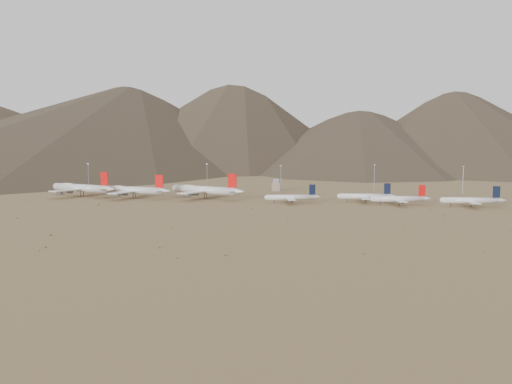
% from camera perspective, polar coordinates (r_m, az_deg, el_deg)
% --- Properties ---
extents(ground, '(3000.00, 3000.00, 0.00)m').
position_cam_1_polar(ground, '(374.41, -4.72, -1.48)').
color(ground, '#95764D').
rests_on(ground, ground).
extents(mountain_ridge, '(4400.00, 1000.00, 300.00)m').
position_cam_1_polar(mountain_ridge, '(1267.17, 5.88, 10.16)').
color(mountain_ridge, '#4B3B2D').
rests_on(mountain_ridge, ground).
extents(widebody_west, '(71.42, 56.93, 22.11)m').
position_cam_1_polar(widebody_west, '(458.88, -19.35, 0.46)').
color(widebody_west, white).
rests_on(widebody_west, ground).
extents(widebody_centre, '(67.32, 52.87, 20.29)m').
position_cam_1_polar(widebody_centre, '(431.56, -13.85, 0.23)').
color(widebody_centre, white).
rests_on(widebody_centre, ground).
extents(widebody_east, '(69.49, 55.60, 21.71)m').
position_cam_1_polar(widebody_east, '(416.88, -5.89, 0.25)').
color(widebody_east, white).
rests_on(widebody_east, ground).
extents(narrowbody_a, '(43.09, 31.73, 14.47)m').
position_cam_1_polar(narrowbody_a, '(384.17, 4.14, -0.60)').
color(narrowbody_a, white).
rests_on(narrowbody_a, ground).
extents(narrowbody_b, '(45.79, 33.11, 15.13)m').
position_cam_1_polar(narrowbody_b, '(397.48, 12.44, -0.48)').
color(narrowbody_b, white).
rests_on(narrowbody_b, ground).
extents(narrowbody_c, '(45.35, 33.19, 15.12)m').
position_cam_1_polar(narrowbody_c, '(385.28, 16.12, -0.75)').
color(narrowbody_c, white).
rests_on(narrowbody_c, ground).
extents(narrowbody_d, '(46.67, 33.65, 15.41)m').
position_cam_1_polar(narrowbody_d, '(391.35, 23.46, -0.88)').
color(narrowbody_d, white).
rests_on(narrowbody_d, ground).
extents(control_tower, '(8.00, 8.00, 12.00)m').
position_cam_1_polar(control_tower, '(485.29, 2.35, 0.74)').
color(control_tower, gray).
rests_on(control_tower, ground).
extents(mast_far_west, '(2.00, 0.60, 25.70)m').
position_cam_1_polar(mast_far_west, '(544.03, -18.61, 1.91)').
color(mast_far_west, gray).
rests_on(mast_far_west, ground).
extents(mast_west, '(2.00, 0.60, 25.70)m').
position_cam_1_polar(mast_west, '(513.87, -5.61, 1.98)').
color(mast_west, gray).
rests_on(mast_west, ground).
extents(mast_centre, '(2.00, 0.60, 25.70)m').
position_cam_1_polar(mast_centre, '(468.92, 2.85, 1.67)').
color(mast_centre, gray).
rests_on(mast_centre, ground).
extents(mast_east, '(2.00, 0.60, 25.70)m').
position_cam_1_polar(mast_east, '(504.61, 13.37, 1.79)').
color(mast_east, gray).
rests_on(mast_east, ground).
extents(mast_far_east, '(2.00, 0.60, 25.70)m').
position_cam_1_polar(mast_far_east, '(491.42, 22.58, 1.43)').
color(mast_far_east, gray).
rests_on(mast_far_east, ground).
extents(desert_scrub, '(415.30, 178.79, 0.98)m').
position_cam_1_polar(desert_scrub, '(296.69, -7.94, -3.28)').
color(desert_scrub, brown).
rests_on(desert_scrub, ground).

